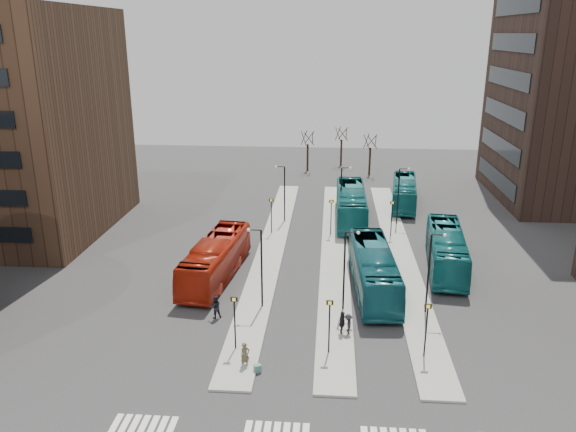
# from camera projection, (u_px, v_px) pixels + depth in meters

# --- Properties ---
(island_left) EXTENTS (2.50, 45.00, 0.15)m
(island_left) POSITION_uv_depth(u_px,v_px,m) (271.00, 248.00, 53.30)
(island_left) COLOR gray
(island_left) RESTS_ON ground
(island_mid) EXTENTS (2.50, 45.00, 0.15)m
(island_mid) POSITION_uv_depth(u_px,v_px,m) (335.00, 250.00, 52.86)
(island_mid) COLOR gray
(island_mid) RESTS_ON ground
(island_right) EXTENTS (2.50, 45.00, 0.15)m
(island_right) POSITION_uv_depth(u_px,v_px,m) (399.00, 252.00, 52.41)
(island_right) COLOR gray
(island_right) RESTS_ON ground
(suitcase) EXTENTS (0.51, 0.46, 0.51)m
(suitcase) POSITION_uv_depth(u_px,v_px,m) (257.00, 368.00, 33.86)
(suitcase) COLOR navy
(suitcase) RESTS_ON ground
(red_bus) EXTENTS (4.19, 12.38, 3.38)m
(red_bus) POSITION_uv_depth(u_px,v_px,m) (216.00, 258.00, 46.62)
(red_bus) COLOR #A61F0C
(red_bus) RESTS_ON ground
(teal_bus_a) EXTENTS (3.59, 12.63, 3.48)m
(teal_bus_a) POSITION_uv_depth(u_px,v_px,m) (374.00, 270.00, 44.29)
(teal_bus_a) COLOR #135560
(teal_bus_a) RESTS_ON ground
(teal_bus_b) EXTENTS (3.04, 12.98, 3.62)m
(teal_bus_b) POSITION_uv_depth(u_px,v_px,m) (351.00, 204.00, 60.94)
(teal_bus_b) COLOR #166C6E
(teal_bus_b) RESTS_ON ground
(teal_bus_c) EXTENTS (4.16, 12.35, 3.37)m
(teal_bus_c) POSITION_uv_depth(u_px,v_px,m) (446.00, 250.00, 48.54)
(teal_bus_c) COLOR #156569
(teal_bus_c) RESTS_ON ground
(teal_bus_d) EXTENTS (3.94, 11.54, 3.15)m
(teal_bus_d) POSITION_uv_depth(u_px,v_px,m) (404.00, 192.00, 66.32)
(teal_bus_d) COLOR #156A6D
(teal_bus_d) RESTS_ON ground
(traveller) EXTENTS (0.72, 0.68, 1.66)m
(traveller) POSITION_uv_depth(u_px,v_px,m) (245.00, 355.00, 34.20)
(traveller) COLOR brown
(traveller) RESTS_ON ground
(commuter_a) EXTENTS (1.02, 0.92, 1.71)m
(commuter_a) POSITION_uv_depth(u_px,v_px,m) (215.00, 307.00, 40.18)
(commuter_a) COLOR black
(commuter_a) RESTS_ON ground
(commuter_b) EXTENTS (0.58, 1.08, 1.75)m
(commuter_b) POSITION_uv_depth(u_px,v_px,m) (342.00, 324.00, 37.83)
(commuter_b) COLOR black
(commuter_b) RESTS_ON ground
(commuter_c) EXTENTS (0.59, 0.99, 1.52)m
(commuter_c) POSITION_uv_depth(u_px,v_px,m) (348.00, 325.00, 37.94)
(commuter_c) COLOR black
(commuter_c) RESTS_ON ground
(sign_poles) EXTENTS (12.45, 22.12, 3.65)m
(sign_poles) POSITION_uv_depth(u_px,v_px,m) (330.00, 255.00, 45.53)
(sign_poles) COLOR black
(sign_poles) RESTS_ON ground
(lamp_posts) EXTENTS (14.04, 20.24, 6.12)m
(lamp_posts) POSITION_uv_depth(u_px,v_px,m) (343.00, 222.00, 49.82)
(lamp_posts) COLOR black
(lamp_posts) RESTS_ON ground
(bare_trees) EXTENTS (10.97, 8.14, 5.90)m
(bare_trees) POSITION_uv_depth(u_px,v_px,m) (339.00, 152.00, 82.93)
(bare_trees) COLOR black
(bare_trees) RESTS_ON ground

